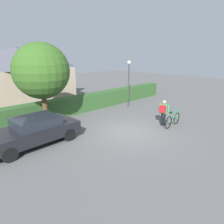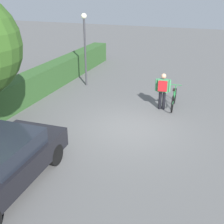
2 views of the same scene
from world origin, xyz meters
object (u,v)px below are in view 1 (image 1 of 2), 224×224
Objects in this scene: fire_hydrant at (49,122)px; person_rider at (163,111)px; parked_car_near at (34,130)px; street_lamp at (129,77)px; bicycle at (173,120)px; tree_kerbside at (41,71)px.

person_rider is at bearing -40.53° from fire_hydrant.
street_lamp reaches higher than parked_car_near.
street_lamp is 4.58× the size of fire_hydrant.
bicycle is at bearing -50.43° from person_rider.
parked_car_near is 0.88× the size of tree_kerbside.
bicycle is 7.38m from fire_hydrant.
fire_hydrant is (-7.06, -0.05, -2.03)m from street_lamp.
tree_kerbside is 6.04× the size of fire_hydrant.
street_lamp reaches higher than fire_hydrant.
parked_car_near is at bearing -135.32° from fire_hydrant.
street_lamp reaches higher than person_rider.
parked_car_near is 2.69× the size of person_rider.
tree_kerbside is (-7.01, 0.43, 0.85)m from street_lamp.
parked_car_near reaches higher than fire_hydrant.
bicycle is 0.48× the size of street_lamp.
fire_hydrant is (1.53, 1.52, -0.31)m from parked_car_near.
parked_car_near is at bearing 156.59° from person_rider.
tree_kerbside reaches higher than parked_car_near.
tree_kerbside reaches higher than person_rider.
street_lamp is 0.76× the size of tree_kerbside.
parked_car_near is at bearing 154.63° from bicycle.
parked_car_near is 8.90m from street_lamp.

